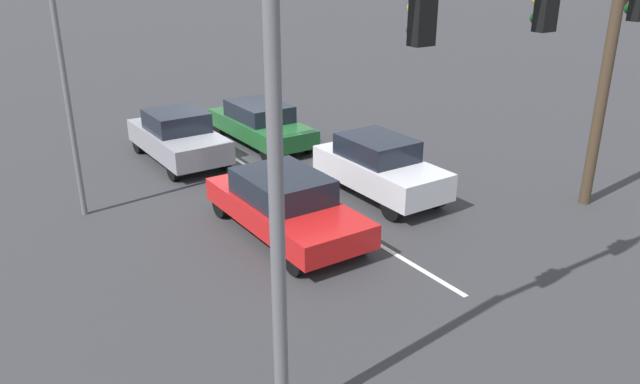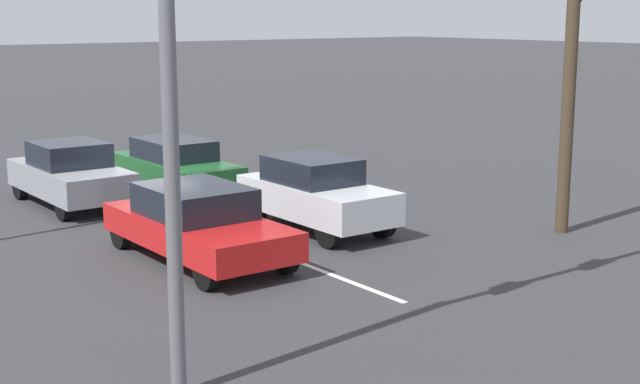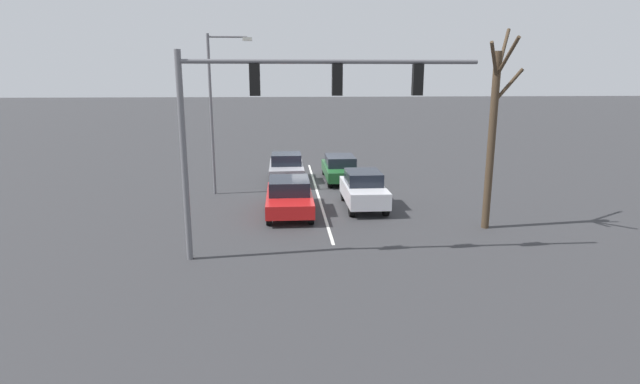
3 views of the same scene
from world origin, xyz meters
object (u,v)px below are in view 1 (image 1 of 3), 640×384
car_darkgreen_leftlane_second (260,123)px  street_lamp_right_shoulder (69,33)px  traffic_signal_gantry (457,61)px  car_silver_leftlane_front (379,167)px  car_red_midlane_front (285,204)px  bare_tree_near (610,57)px  car_gray_midlane_second (178,137)px

car_darkgreen_leftlane_second → street_lamp_right_shoulder: 7.99m
car_darkgreen_leftlane_second → traffic_signal_gantry: traffic_signal_gantry is taller
traffic_signal_gantry → street_lamp_right_shoulder: 9.80m
car_silver_leftlane_front → car_darkgreen_leftlane_second: 6.04m
car_red_midlane_front → bare_tree_near: 8.74m
bare_tree_near → street_lamp_right_shoulder: bearing=-31.0°
car_gray_midlane_second → car_red_midlane_front: bearing=90.6°
car_gray_midlane_second → car_darkgreen_leftlane_second: bearing=-176.2°
car_silver_leftlane_front → street_lamp_right_shoulder: 8.38m
bare_tree_near → traffic_signal_gantry: bearing=18.0°
car_darkgreen_leftlane_second → bare_tree_near: bare_tree_near is taller
street_lamp_right_shoulder → bare_tree_near: 12.98m
car_gray_midlane_second → bare_tree_near: (-7.72, 9.30, 3.07)m
car_red_midlane_front → car_gray_midlane_second: bearing=-89.4°
car_red_midlane_front → car_gray_midlane_second: car_gray_midlane_second is taller
car_darkgreen_leftlane_second → street_lamp_right_shoulder: (6.44, 2.82, 3.80)m
car_darkgreen_leftlane_second → street_lamp_right_shoulder: size_ratio=0.60×
car_gray_midlane_second → bare_tree_near: bare_tree_near is taller
car_red_midlane_front → street_lamp_right_shoulder: (3.46, -3.83, 3.77)m
bare_tree_near → car_silver_leftlane_front: bearing=-38.9°
traffic_signal_gantry → bare_tree_near: size_ratio=1.22×
car_gray_midlane_second → street_lamp_right_shoulder: street_lamp_right_shoulder is taller
traffic_signal_gantry → street_lamp_right_shoulder: size_ratio=1.19×
car_gray_midlane_second → street_lamp_right_shoulder: 5.67m
car_darkgreen_leftlane_second → car_gray_midlane_second: size_ratio=1.09×
street_lamp_right_shoulder → car_silver_leftlane_front: bearing=154.8°
car_red_midlane_front → car_darkgreen_leftlane_second: size_ratio=1.01×
car_red_midlane_front → street_lamp_right_shoulder: 6.39m
car_silver_leftlane_front → car_gray_midlane_second: (3.42, -5.82, -0.04)m
car_red_midlane_front → car_silver_leftlane_front: size_ratio=1.17×
car_silver_leftlane_front → bare_tree_near: (-4.30, 3.48, 3.03)m
car_red_midlane_front → bare_tree_near: (-7.65, 2.85, 3.12)m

